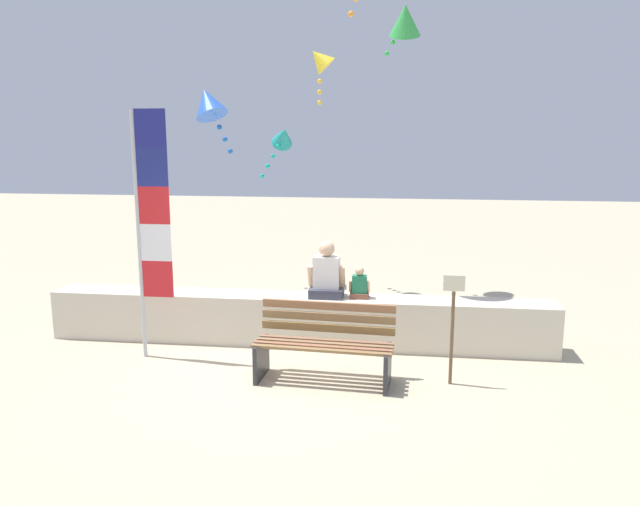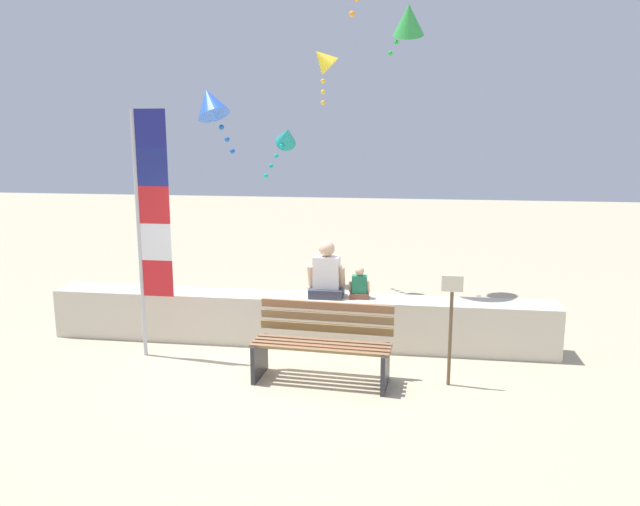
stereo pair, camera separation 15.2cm
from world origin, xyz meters
TOP-DOWN VIEW (x-y plane):
  - ground_plane at (0.00, 0.00)m, footprint 40.00×40.00m
  - seawall_ledge at (0.00, 0.80)m, footprint 6.88×0.54m
  - park_bench at (0.52, -0.41)m, footprint 1.65×0.71m
  - person_adult at (0.40, 0.80)m, footprint 0.50×0.37m
  - person_child at (0.84, 0.81)m, footprint 0.28×0.21m
  - flag_banner at (-1.74, 0.05)m, footprint 0.44×0.05m
  - kite_teal at (-0.80, 4.08)m, footprint 0.69×0.65m
  - kite_yellow at (-0.08, 3.79)m, footprint 0.58×0.67m
  - kite_blue at (-1.48, 1.82)m, footprint 0.79×0.76m
  - kite_green at (1.37, 3.95)m, footprint 0.61×0.70m
  - sign_post at (1.98, -0.35)m, footprint 0.24×0.04m

SIDE VIEW (x-z plane):
  - ground_plane at x=0.00m, z-range 0.00..0.00m
  - seawall_ledge at x=0.00m, z-range 0.00..0.68m
  - park_bench at x=0.52m, z-range -0.02..0.86m
  - sign_post at x=1.98m, z-range 0.12..1.41m
  - person_child at x=0.84m, z-range 0.63..1.06m
  - person_adult at x=0.40m, z-range 0.59..1.36m
  - flag_banner at x=-1.74m, z-range 0.26..3.40m
  - kite_teal at x=-0.80m, z-range 2.27..3.30m
  - kite_blue at x=-1.48m, z-range 2.76..3.82m
  - kite_yellow at x=-0.08m, z-range 3.58..4.61m
  - kite_green at x=1.37m, z-range 4.28..5.20m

